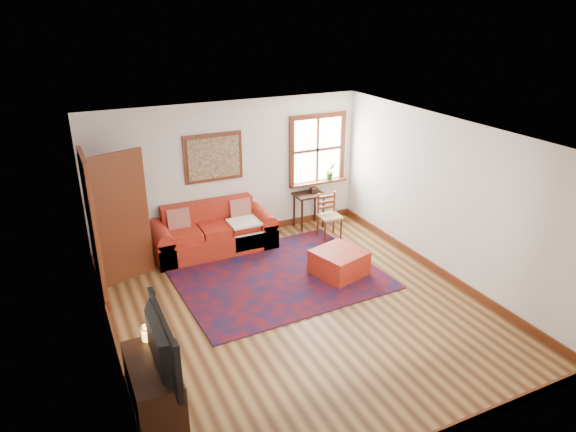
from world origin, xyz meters
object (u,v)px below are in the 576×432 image
red_leather_sofa (213,235)px  ladder_back_chair (329,214)px  side_table (309,200)px  red_ottoman (339,263)px  media_cabinet (154,386)px

red_leather_sofa → ladder_back_chair: ladder_back_chair is taller
side_table → ladder_back_chair: ladder_back_chair is taller
red_ottoman → side_table: bearing=60.7°
red_leather_sofa → red_ottoman: (1.52, -1.74, -0.07)m
side_table → red_ottoman: bearing=-103.5°
red_ottoman → media_cabinet: bearing=-168.5°
side_table → media_cabinet: bearing=-135.9°
red_leather_sofa → red_ottoman: 2.31m
red_leather_sofa → side_table: red_leather_sofa is taller
red_ottoman → side_table: (0.46, 1.93, 0.34)m
side_table → ladder_back_chair: size_ratio=0.81×
red_ottoman → media_cabinet: media_cabinet is taller
red_leather_sofa → side_table: size_ratio=3.13×
ladder_back_chair → red_ottoman: bearing=-113.0°
red_leather_sofa → media_cabinet: 3.85m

